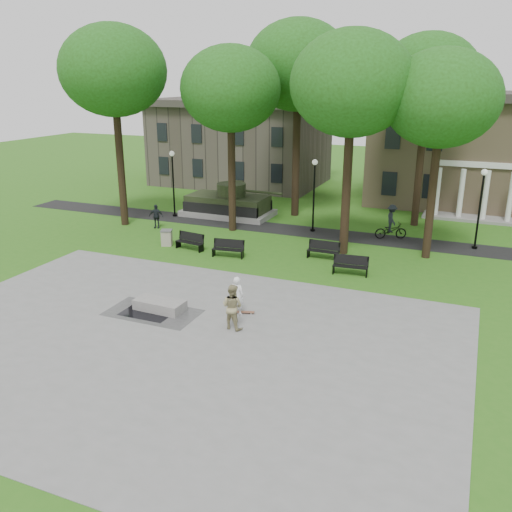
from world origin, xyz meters
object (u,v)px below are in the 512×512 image
(concrete_block, at_px, (160,305))
(skateboarder, at_px, (237,296))
(friend_watching, at_px, (232,307))
(cyclist, at_px, (391,225))
(park_bench_0, at_px, (190,241))
(trash_bin, at_px, (167,238))

(concrete_block, height_order, skateboarder, skateboarder)
(friend_watching, distance_m, cyclist, 15.94)
(skateboarder, distance_m, cyclist, 14.78)
(concrete_block, distance_m, friend_watching, 3.78)
(concrete_block, height_order, park_bench_0, park_bench_0)
(cyclist, distance_m, park_bench_0, 12.56)
(friend_watching, bearing_deg, park_bench_0, -42.88)
(concrete_block, distance_m, cyclist, 16.83)
(concrete_block, xyz_separation_m, friend_watching, (3.69, -0.41, 0.71))
(friend_watching, relative_size, cyclist, 0.86)
(skateboarder, distance_m, trash_bin, 11.05)
(concrete_block, relative_size, skateboarder, 1.29)
(skateboarder, distance_m, park_bench_0, 9.76)
(skateboarder, relative_size, park_bench_0, 0.92)
(cyclist, relative_size, trash_bin, 2.27)
(park_bench_0, bearing_deg, concrete_block, -60.34)
(skateboarder, height_order, friend_watching, friend_watching)
(concrete_block, height_order, cyclist, cyclist)
(trash_bin, bearing_deg, friend_watching, -46.14)
(concrete_block, bearing_deg, park_bench_0, 110.60)
(friend_watching, height_order, park_bench_0, friend_watching)
(cyclist, bearing_deg, friend_watching, 142.03)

